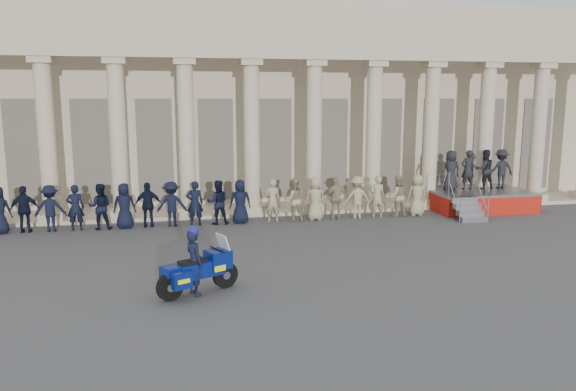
# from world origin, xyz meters

# --- Properties ---
(ground) EXTENTS (90.00, 90.00, 0.00)m
(ground) POSITION_xyz_m (0.00, 0.00, 0.00)
(ground) COLOR #3C3C3E
(ground) RESTS_ON ground
(building) EXTENTS (40.00, 12.50, 9.00)m
(building) POSITION_xyz_m (-0.00, 14.74, 4.52)
(building) COLOR tan
(building) RESTS_ON ground
(officer_rank) EXTENTS (20.25, 0.64, 1.70)m
(officer_rank) POSITION_xyz_m (-1.90, 6.55, 0.85)
(officer_rank) COLOR black
(officer_rank) RESTS_ON ground
(reviewing_stand) EXTENTS (4.19, 4.03, 2.57)m
(reviewing_stand) POSITION_xyz_m (11.14, 7.32, 1.35)
(reviewing_stand) COLOR gray
(reviewing_stand) RESTS_ON ground
(motorcycle) EXTENTS (2.05, 1.37, 1.42)m
(motorcycle) POSITION_xyz_m (-1.29, -1.14, 0.61)
(motorcycle) COLOR black
(motorcycle) RESTS_ON ground
(rider) EXTENTS (0.62, 0.71, 1.74)m
(rider) POSITION_xyz_m (-1.40, -1.20, 0.87)
(rider) COLOR black
(rider) RESTS_ON ground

